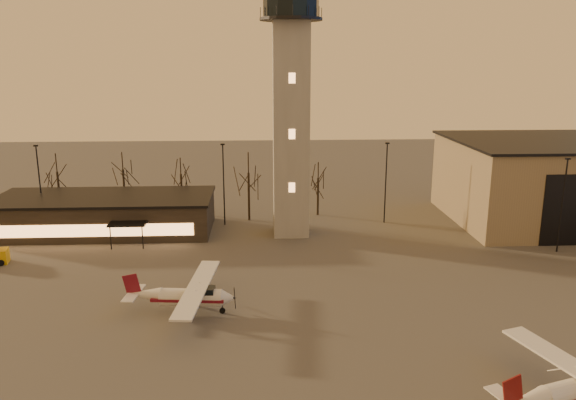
% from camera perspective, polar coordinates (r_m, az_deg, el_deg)
% --- Properties ---
extents(ground, '(220.00, 220.00, 0.00)m').
position_cam_1_polar(ground, '(38.84, 2.83, -16.71)').
color(ground, '#413F3C').
rests_on(ground, ground).
extents(control_tower, '(6.80, 6.80, 32.60)m').
position_cam_1_polar(control_tower, '(63.42, 0.31, 10.82)').
color(control_tower, gray).
rests_on(control_tower, ground).
extents(hangar, '(30.60, 20.60, 10.30)m').
position_cam_1_polar(hangar, '(79.32, 27.08, 1.78)').
color(hangar, '#7F7053').
rests_on(hangar, ground).
extents(terminal, '(25.40, 12.20, 4.30)m').
position_cam_1_polar(terminal, '(70.03, -18.08, -1.33)').
color(terminal, black).
rests_on(terminal, ground).
extents(light_poles, '(58.50, 12.25, 10.14)m').
position_cam_1_polar(light_poles, '(65.94, 0.68, 1.36)').
color(light_poles, black).
rests_on(light_poles, ground).
extents(tree_row, '(37.20, 9.20, 8.80)m').
position_cam_1_polar(tree_row, '(74.40, -10.71, 2.98)').
color(tree_row, black).
rests_on(tree_row, ground).
extents(cessna_rear, '(9.53, 12.03, 3.31)m').
position_cam_1_polar(cessna_rear, '(46.40, -9.63, -9.97)').
color(cessna_rear, silver).
rests_on(cessna_rear, ground).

